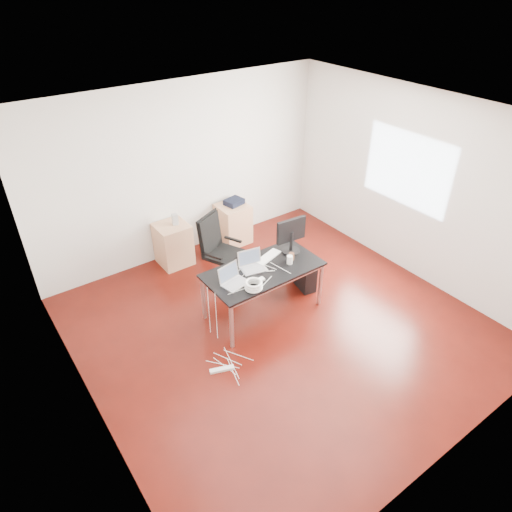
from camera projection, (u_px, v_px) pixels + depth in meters
room_shell at (285, 237)px, 5.50m from camera, size 5.00×5.00×5.00m
desk at (263, 272)px, 6.14m from camera, size 1.60×0.80×0.73m
office_chair at (218, 247)px, 6.80m from camera, size 0.63×0.65×1.08m
filing_cabinet_left at (173, 244)px, 7.35m from camera, size 0.50×0.50×0.70m
filing_cabinet_right at (233, 224)px, 7.92m from camera, size 0.50×0.50×0.70m
pc_tower at (304, 274)px, 6.88m from camera, size 0.29×0.48×0.44m
wastebasket at (208, 250)px, 7.61m from camera, size 0.30×0.30×0.28m
power_strip at (222, 369)px, 5.56m from camera, size 0.30×0.16×0.04m
laptop_left at (233, 279)px, 5.82m from camera, size 0.37×0.31×0.23m
laptop_right at (252, 264)px, 6.10m from camera, size 0.37×0.31×0.23m
monitor at (291, 234)px, 6.32m from camera, size 0.45×0.26×0.51m
keyboard at (268, 257)px, 6.33m from camera, size 0.46×0.26×0.02m
cup_white at (290, 260)px, 6.18m from camera, size 0.08×0.08×0.12m
cup_brown at (291, 256)px, 6.27m from camera, size 0.08×0.08×0.10m
cable_coil at (254, 285)px, 5.72m from camera, size 0.24×0.24×0.11m
power_adapter at (261, 279)px, 5.89m from camera, size 0.07×0.07×0.03m
speaker at (175, 219)px, 7.14m from camera, size 0.10×0.10×0.18m
navy_garment at (234, 202)px, 7.75m from camera, size 0.34×0.30×0.09m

